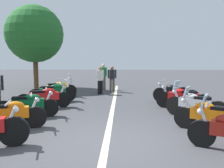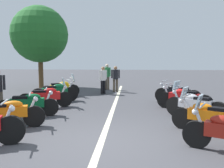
% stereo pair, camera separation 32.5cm
% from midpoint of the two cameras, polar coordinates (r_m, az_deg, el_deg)
% --- Properties ---
extents(ground_plane, '(80.00, 80.00, 0.00)m').
position_cam_midpoint_polar(ground_plane, '(5.70, -3.12, -14.08)').
color(ground_plane, '#424247').
extents(lane_centre_stripe, '(16.68, 0.16, 0.01)m').
position_cam_midpoint_polar(lane_centre_stripe, '(9.31, -0.90, -6.14)').
color(lane_centre_stripe, beige).
rests_on(lane_centre_stripe, ground_plane).
extents(motorcycle_left_row_1, '(0.97, 2.00, 0.99)m').
position_cam_midpoint_polar(motorcycle_left_row_1, '(7.24, -24.92, -6.59)').
color(motorcycle_left_row_1, black).
rests_on(motorcycle_left_row_1, ground_plane).
extents(motorcycle_left_row_2, '(0.86, 2.03, 0.98)m').
position_cam_midpoint_polar(motorcycle_left_row_2, '(8.49, -20.73, -4.65)').
color(motorcycle_left_row_2, black).
rests_on(motorcycle_left_row_2, ground_plane).
extents(motorcycle_left_row_3, '(1.06, 2.01, 1.21)m').
position_cam_midpoint_polar(motorcycle_left_row_3, '(9.82, -16.82, -3.02)').
color(motorcycle_left_row_3, black).
rests_on(motorcycle_left_row_3, ground_plane).
extents(motorcycle_left_row_4, '(1.18, 1.96, 1.02)m').
position_cam_midpoint_polar(motorcycle_left_row_4, '(11.09, -14.83, -1.94)').
color(motorcycle_left_row_4, black).
rests_on(motorcycle_left_row_4, ground_plane).
extents(motorcycle_left_row_5, '(1.08, 1.84, 1.21)m').
position_cam_midpoint_polar(motorcycle_left_row_5, '(12.48, -13.63, -1.06)').
color(motorcycle_left_row_5, black).
rests_on(motorcycle_left_row_5, ground_plane).
extents(motorcycle_right_row_1, '(1.17, 1.80, 1.19)m').
position_cam_midpoint_polar(motorcycle_right_row_1, '(6.86, 21.34, -7.06)').
color(motorcycle_right_row_1, black).
rests_on(motorcycle_right_row_1, ground_plane).
extents(motorcycle_right_row_2, '(1.44, 1.72, 1.22)m').
position_cam_midpoint_polar(motorcycle_right_row_2, '(8.29, 18.26, -4.63)').
color(motorcycle_right_row_2, black).
rests_on(motorcycle_right_row_2, ground_plane).
extents(motorcycle_right_row_3, '(1.18, 1.96, 1.01)m').
position_cam_midpoint_polar(motorcycle_right_row_3, '(9.58, 15.71, -3.22)').
color(motorcycle_right_row_3, black).
rests_on(motorcycle_right_row_3, ground_plane).
extents(motorcycle_right_row_4, '(1.20, 1.86, 1.01)m').
position_cam_midpoint_polar(motorcycle_right_row_4, '(10.80, 14.14, -2.15)').
color(motorcycle_right_row_4, black).
rests_on(motorcycle_right_row_4, ground_plane).
extents(bystander_0, '(0.32, 0.48, 1.67)m').
position_cam_midpoint_polar(bystander_0, '(15.26, -2.71, 2.28)').
color(bystander_0, brown).
rests_on(bystander_0, ground_plane).
extents(bystander_2, '(0.41, 0.39, 1.56)m').
position_cam_midpoint_polar(bystander_2, '(13.35, -3.61, 1.43)').
color(bystander_2, black).
rests_on(bystander_2, ground_plane).
extents(bystander_3, '(0.32, 0.53, 1.56)m').
position_cam_midpoint_polar(bystander_3, '(14.24, -0.64, 1.72)').
color(bystander_3, brown).
rests_on(bystander_3, ground_plane).
extents(roadside_tree_0, '(3.81, 3.81, 5.56)m').
position_cam_midpoint_polar(roadside_tree_0, '(17.00, -18.70, 11.33)').
color(roadside_tree_0, brown).
rests_on(roadside_tree_0, ground_plane).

